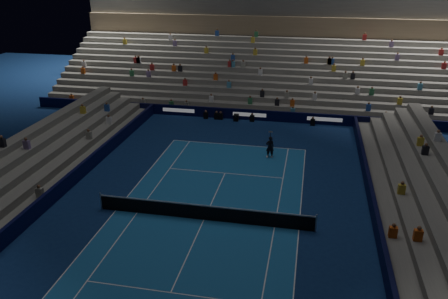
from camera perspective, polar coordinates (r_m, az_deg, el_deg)
ground at (r=26.53m, az=-2.56°, el=-8.90°), size 90.00×90.00×0.00m
court_surface at (r=26.53m, az=-2.56°, el=-8.89°), size 10.97×23.77×0.01m
sponsor_barrier_far at (r=42.95m, az=3.27°, el=4.44°), size 44.00×0.25×1.00m
sponsor_barrier_east at (r=26.01m, az=18.98°, el=-9.68°), size 0.25×37.00×1.00m
sponsor_barrier_west at (r=29.88m, az=-21.06°, el=-5.60°), size 0.25×37.00×1.00m
grandstand_main at (r=51.23m, az=4.88°, el=10.71°), size 44.00×15.20×11.20m
grandstand_east at (r=26.57m, az=26.59°, el=-9.20°), size 5.00×37.00×2.50m
grandstand_west at (r=31.61m, az=-26.53°, el=-4.12°), size 5.00×37.00×2.50m
tennis_net at (r=26.27m, az=-2.58°, el=-7.96°), size 12.90×0.10×1.10m
tennis_player at (r=34.50m, az=5.86°, el=0.33°), size 0.71×0.57×1.70m
broadcast_camera at (r=42.67m, az=1.55°, el=4.09°), size 0.48×0.92×0.62m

